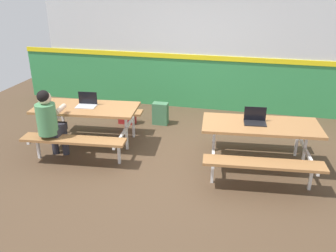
{
  "coord_description": "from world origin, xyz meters",
  "views": [
    {
      "loc": [
        1.19,
        -4.96,
        2.74
      ],
      "look_at": [
        0.0,
        0.05,
        0.55
      ],
      "focal_mm": 37.77,
      "sensor_mm": 36.0,
      "label": 1
    }
  ],
  "objects_px": {
    "laptop_dark": "(255,120)",
    "tote_bag_bright": "(127,114)",
    "backpack_dark": "(160,114)",
    "student_nearer": "(49,120)",
    "picnic_table_left": "(87,116)",
    "picnic_table_right": "(260,134)",
    "laptop_silver": "(87,103)"
  },
  "relations": [
    {
      "from": "student_nearer",
      "to": "backpack_dark",
      "type": "relative_size",
      "value": 2.74
    },
    {
      "from": "laptop_silver",
      "to": "tote_bag_bright",
      "type": "height_order",
      "value": "laptop_silver"
    },
    {
      "from": "laptop_silver",
      "to": "backpack_dark",
      "type": "relative_size",
      "value": 0.77
    },
    {
      "from": "student_nearer",
      "to": "tote_bag_bright",
      "type": "xyz_separation_m",
      "value": [
        0.62,
        1.75,
        -0.51
      ]
    },
    {
      "from": "picnic_table_right",
      "to": "student_nearer",
      "type": "relative_size",
      "value": 1.46
    },
    {
      "from": "picnic_table_right",
      "to": "tote_bag_bright",
      "type": "xyz_separation_m",
      "value": [
        -2.54,
        1.25,
        -0.38
      ]
    },
    {
      "from": "picnic_table_right",
      "to": "backpack_dark",
      "type": "distance_m",
      "value": 2.37
    },
    {
      "from": "student_nearer",
      "to": "laptop_silver",
      "type": "relative_size",
      "value": 3.55
    },
    {
      "from": "picnic_table_right",
      "to": "tote_bag_bright",
      "type": "relative_size",
      "value": 4.11
    },
    {
      "from": "laptop_dark",
      "to": "tote_bag_bright",
      "type": "distance_m",
      "value": 2.8
    },
    {
      "from": "student_nearer",
      "to": "laptop_dark",
      "type": "distance_m",
      "value": 3.11
    },
    {
      "from": "laptop_dark",
      "to": "backpack_dark",
      "type": "relative_size",
      "value": 0.77
    },
    {
      "from": "picnic_table_left",
      "to": "laptop_silver",
      "type": "height_order",
      "value": "laptop_silver"
    },
    {
      "from": "laptop_dark",
      "to": "backpack_dark",
      "type": "height_order",
      "value": "laptop_dark"
    },
    {
      "from": "laptop_silver",
      "to": "laptop_dark",
      "type": "height_order",
      "value": "same"
    },
    {
      "from": "backpack_dark",
      "to": "tote_bag_bright",
      "type": "distance_m",
      "value": 0.67
    },
    {
      "from": "student_nearer",
      "to": "backpack_dark",
      "type": "distance_m",
      "value": 2.32
    },
    {
      "from": "picnic_table_left",
      "to": "picnic_table_right",
      "type": "relative_size",
      "value": 1.0
    },
    {
      "from": "laptop_dark",
      "to": "tote_bag_bright",
      "type": "bearing_deg",
      "value": 153.51
    },
    {
      "from": "picnic_table_right",
      "to": "laptop_dark",
      "type": "relative_size",
      "value": 5.2
    },
    {
      "from": "picnic_table_right",
      "to": "backpack_dark",
      "type": "bearing_deg",
      "value": 143.68
    },
    {
      "from": "picnic_table_left",
      "to": "laptop_dark",
      "type": "height_order",
      "value": "laptop_dark"
    },
    {
      "from": "picnic_table_right",
      "to": "student_nearer",
      "type": "height_order",
      "value": "student_nearer"
    },
    {
      "from": "laptop_silver",
      "to": "student_nearer",
      "type": "bearing_deg",
      "value": -117.72
    },
    {
      "from": "student_nearer",
      "to": "picnic_table_left",
      "type": "bearing_deg",
      "value": 60.94
    },
    {
      "from": "student_nearer",
      "to": "laptop_dark",
      "type": "height_order",
      "value": "student_nearer"
    },
    {
      "from": "student_nearer",
      "to": "tote_bag_bright",
      "type": "distance_m",
      "value": 1.92
    },
    {
      "from": "picnic_table_left",
      "to": "tote_bag_bright",
      "type": "distance_m",
      "value": 1.25
    },
    {
      "from": "picnic_table_right",
      "to": "tote_bag_bright",
      "type": "bearing_deg",
      "value": 153.79
    },
    {
      "from": "picnic_table_right",
      "to": "backpack_dark",
      "type": "height_order",
      "value": "picnic_table_right"
    },
    {
      "from": "picnic_table_left",
      "to": "student_nearer",
      "type": "xyz_separation_m",
      "value": [
        -0.33,
        -0.59,
        0.13
      ]
    },
    {
      "from": "laptop_dark",
      "to": "backpack_dark",
      "type": "bearing_deg",
      "value": 142.92
    }
  ]
}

